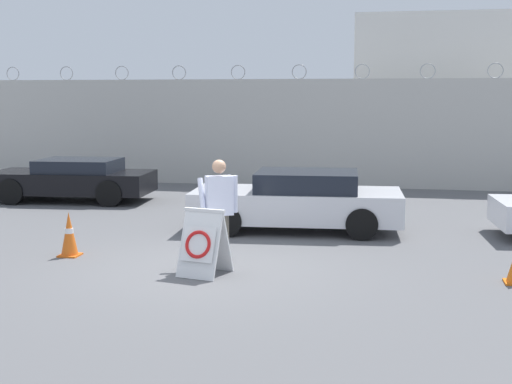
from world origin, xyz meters
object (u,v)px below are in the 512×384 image
at_px(barricade_sign, 203,242).
at_px(traffic_cone_mid, 69,234).
at_px(security_guard, 219,206).
at_px(parked_car_rear_sedan, 299,200).
at_px(parked_car_front_coupe, 73,179).

bearing_deg(barricade_sign, traffic_cone_mid, 175.32).
bearing_deg(security_guard, barricade_sign, 54.17).
height_order(barricade_sign, parked_car_rear_sedan, parked_car_rear_sedan).
xyz_separation_m(traffic_cone_mid, parked_car_rear_sedan, (3.69, 3.25, 0.24)).
bearing_deg(parked_car_front_coupe, security_guard, 127.64).
bearing_deg(security_guard, traffic_cone_mid, -31.70).
distance_m(traffic_cone_mid, parked_car_front_coupe, 6.89).
relative_size(security_guard, parked_car_rear_sedan, 0.40).
bearing_deg(traffic_cone_mid, parked_car_front_coupe, 114.83).
distance_m(barricade_sign, parked_car_front_coupe, 9.05).
distance_m(barricade_sign, security_guard, 0.86).
relative_size(security_guard, parked_car_front_coupe, 0.41).
xyz_separation_m(barricade_sign, security_guard, (0.09, 0.71, 0.48)).
relative_size(barricade_sign, traffic_cone_mid, 1.35).
relative_size(barricade_sign, parked_car_front_coupe, 0.24).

